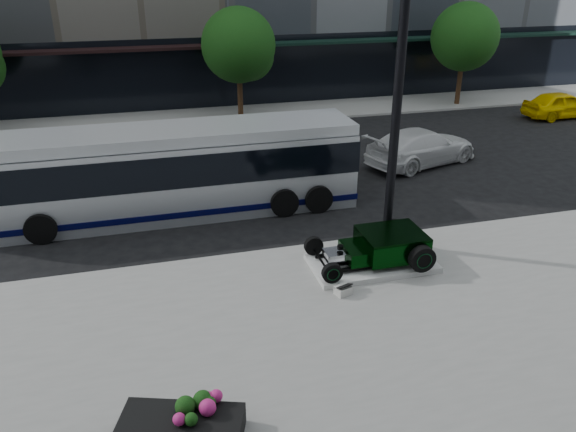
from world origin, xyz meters
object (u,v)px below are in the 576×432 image
object	(u,v)px
hot_rod	(384,245)
yellow_taxi	(561,105)
transit_bus	(176,171)
white_sedan	(422,147)
lamppost	(396,114)
flower_planter	(180,429)

from	to	relation	value
hot_rod	yellow_taxi	bearing A→B (deg)	38.22
transit_bus	white_sedan	distance (m)	10.60
white_sedan	yellow_taxi	bearing A→B (deg)	-83.71
hot_rod	lamppost	world-z (taller)	lamppost
hot_rod	lamppost	bearing A→B (deg)	61.66
transit_bus	lamppost	bearing A→B (deg)	-37.54
hot_rod	yellow_taxi	distance (m)	20.53
lamppost	yellow_taxi	distance (m)	19.74
flower_planter	white_sedan	size ratio (longest dim) A/B	0.46
transit_bus	yellow_taxi	distance (m)	22.48
yellow_taxi	lamppost	bearing A→B (deg)	125.71
lamppost	white_sedan	world-z (taller)	lamppost
transit_bus	yellow_taxi	world-z (taller)	transit_bus
hot_rod	lamppost	xyz separation A→B (m)	(0.56, 1.04, 3.39)
yellow_taxi	hot_rod	bearing A→B (deg)	127.10
transit_bus	white_sedan	bearing A→B (deg)	12.80
hot_rod	transit_bus	size ratio (longest dim) A/B	0.27
white_sedan	lamppost	bearing A→B (deg)	127.53
flower_planter	white_sedan	distance (m)	16.93
hot_rod	flower_planter	bearing A→B (deg)	-140.85
yellow_taxi	white_sedan	bearing A→B (deg)	113.16
flower_planter	transit_bus	size ratio (longest dim) A/B	0.20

